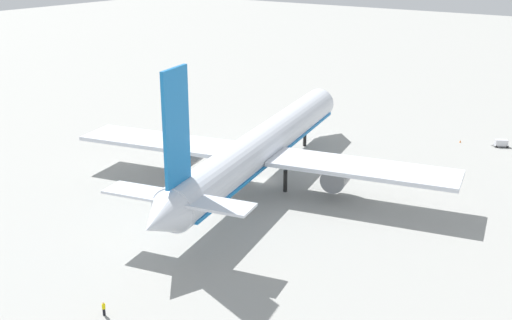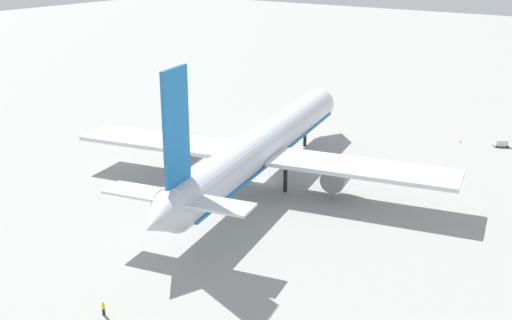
# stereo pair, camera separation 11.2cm
# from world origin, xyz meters

# --- Properties ---
(ground_plane) EXTENTS (600.00, 600.00, 0.00)m
(ground_plane) POSITION_xyz_m (0.00, 0.00, 0.00)
(ground_plane) COLOR #9E9E99
(airliner) EXTENTS (75.20, 67.85, 25.67)m
(airliner) POSITION_xyz_m (-1.32, -0.32, 6.85)
(airliner) COLOR silver
(airliner) RESTS_ON ground
(baggage_cart_0) EXTENTS (2.69, 3.39, 1.54)m
(baggage_cart_0) POSITION_xyz_m (45.01, -29.01, 0.84)
(baggage_cart_0) COLOR gray
(baggage_cart_0) RESTS_ON ground
(ground_worker_2) EXTENTS (0.51, 0.51, 1.72)m
(ground_worker_2) POSITION_xyz_m (-46.06, -9.41, 0.88)
(ground_worker_2) COLOR black
(ground_worker_2) RESTS_ON ground
(traffic_cone_0) EXTENTS (0.36, 0.36, 0.55)m
(traffic_cone_0) POSITION_xyz_m (41.10, 16.39, 0.28)
(traffic_cone_0) COLOR orange
(traffic_cone_0) RESTS_ON ground
(traffic_cone_1) EXTENTS (0.36, 0.36, 0.55)m
(traffic_cone_1) POSITION_xyz_m (43.11, -21.10, 0.28)
(traffic_cone_1) COLOR orange
(traffic_cone_1) RESTS_ON ground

